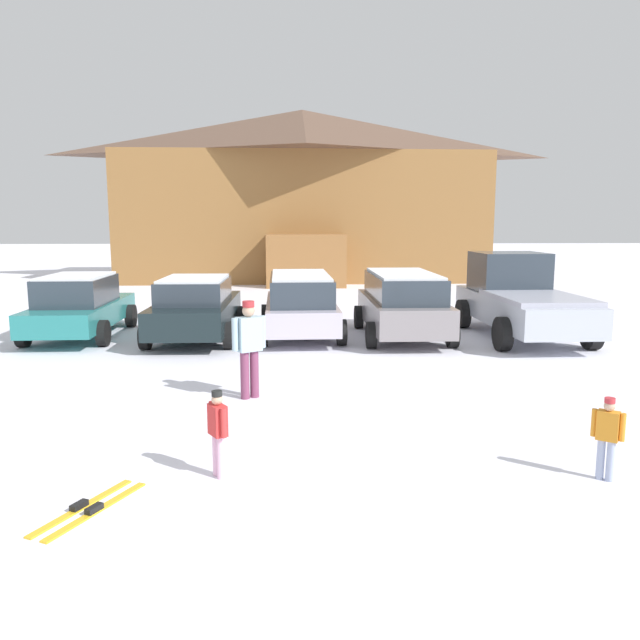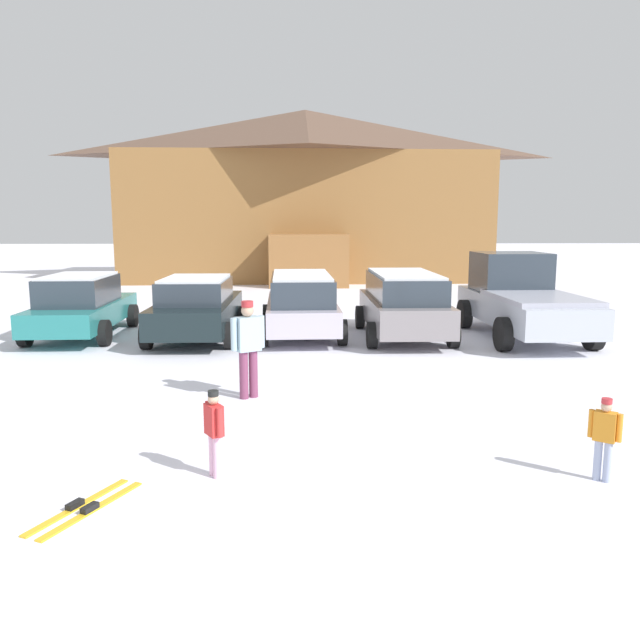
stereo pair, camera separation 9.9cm
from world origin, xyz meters
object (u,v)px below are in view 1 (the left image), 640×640
at_px(ski_lodge, 302,194).
at_px(parked_grey_wagon, 402,302).
at_px(skier_child_in_orange_jacket, 607,434).
at_px(parked_teal_hatchback, 80,305).
at_px(skier_child_in_red_jacket, 218,429).
at_px(parked_silver_wagon, 300,302).
at_px(pickup_truck, 519,299).
at_px(parked_black_sedan, 196,307).
at_px(skier_adult_in_blue_parka, 249,344).
at_px(pair_of_skis, 89,508).

bearing_deg(ski_lodge, parked_grey_wagon, -82.38).
bearing_deg(skier_child_in_orange_jacket, parked_teal_hatchback, 133.97).
relative_size(parked_grey_wagon, skier_child_in_red_jacket, 4.38).
height_order(parked_silver_wagon, skier_child_in_red_jacket, parked_silver_wagon).
relative_size(pickup_truck, skier_child_in_red_jacket, 5.13).
relative_size(parked_black_sedan, skier_adult_in_blue_parka, 2.75).
height_order(parked_silver_wagon, skier_adult_in_blue_parka, skier_adult_in_blue_parka).
distance_m(ski_lodge, pickup_truck, 18.59).
relative_size(parked_silver_wagon, skier_child_in_orange_jacket, 4.73).
bearing_deg(skier_adult_in_blue_parka, parked_teal_hatchback, 129.10).
distance_m(parked_black_sedan, parked_silver_wagon, 2.69).
height_order(parked_silver_wagon, pair_of_skis, parked_silver_wagon).
xyz_separation_m(parked_teal_hatchback, pickup_truck, (11.44, -0.37, 0.17)).
xyz_separation_m(parked_black_sedan, skier_adult_in_blue_parka, (1.75, -5.52, 0.13)).
xyz_separation_m(ski_lodge, parked_grey_wagon, (2.35, -17.53, -3.48)).
distance_m(skier_child_in_orange_jacket, pair_of_skis, 5.81).
distance_m(ski_lodge, parked_teal_hatchback, 18.47).
bearing_deg(pickup_truck, skier_adult_in_blue_parka, -139.99).
bearing_deg(pair_of_skis, skier_child_in_orange_jacket, 5.35).
xyz_separation_m(parked_silver_wagon, parked_grey_wagon, (2.63, -0.38, 0.03)).
height_order(parked_teal_hatchback, pair_of_skis, parked_teal_hatchback).
distance_m(parked_teal_hatchback, pickup_truck, 11.44).
distance_m(parked_teal_hatchback, skier_child_in_red_jacket, 10.38).
distance_m(parked_teal_hatchback, parked_grey_wagon, 8.37).
xyz_separation_m(parked_grey_wagon, skier_child_in_red_jacket, (-3.68, -8.82, -0.32)).
relative_size(ski_lodge, pickup_truck, 3.50).
bearing_deg(skier_child_in_red_jacket, skier_adult_in_blue_parka, 87.77).
bearing_deg(pair_of_skis, parked_teal_hatchback, 108.82).
xyz_separation_m(ski_lodge, parked_teal_hatchback, (-6.02, -17.09, -3.57)).
relative_size(parked_teal_hatchback, skier_child_in_orange_jacket, 4.63).
relative_size(parked_black_sedan, parked_grey_wagon, 1.00).
relative_size(parked_teal_hatchback, pair_of_skis, 3.21).
bearing_deg(parked_grey_wagon, skier_child_in_red_jacket, -112.63).
relative_size(skier_child_in_orange_jacket, skier_adult_in_blue_parka, 0.59).
distance_m(parked_black_sedan, pickup_truck, 8.37).
xyz_separation_m(skier_child_in_orange_jacket, skier_child_in_red_jacket, (-4.50, 0.27, 0.03)).
height_order(parked_silver_wagon, skier_child_in_orange_jacket, parked_silver_wagon).
xyz_separation_m(skier_adult_in_blue_parka, skier_child_in_red_jacket, (-0.13, -3.33, -0.35)).
distance_m(parked_silver_wagon, skier_child_in_red_jacket, 9.26).
relative_size(pickup_truck, skier_child_in_orange_jacket, 5.44).
height_order(ski_lodge, parked_black_sedan, ski_lodge).
relative_size(parked_teal_hatchback, skier_child_in_red_jacket, 4.37).
distance_m(parked_silver_wagon, skier_adult_in_blue_parka, 5.94).
distance_m(ski_lodge, skier_child_in_orange_jacket, 27.08).
bearing_deg(ski_lodge, pickup_truck, -72.76).
distance_m(skier_child_in_orange_jacket, skier_child_in_red_jacket, 4.51).
height_order(skier_child_in_orange_jacket, skier_child_in_red_jacket, skier_child_in_red_jacket).
height_order(parked_silver_wagon, parked_grey_wagon, parked_grey_wagon).
height_order(skier_adult_in_blue_parka, skier_child_in_red_jacket, skier_adult_in_blue_parka).
bearing_deg(pair_of_skis, pickup_truck, 50.46).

